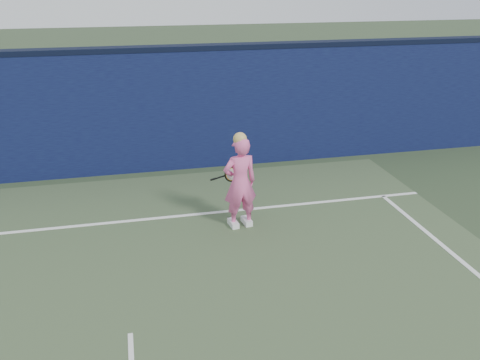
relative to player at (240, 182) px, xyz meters
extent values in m
cube|color=#0C0F37|center=(-1.88, 3.05, 0.47)|extent=(24.00, 0.40, 2.50)
cube|color=black|center=(-1.88, 3.05, 1.77)|extent=(24.00, 0.42, 0.10)
imported|color=pink|center=(0.00, 0.00, -0.01)|extent=(0.61, 0.44, 1.55)
sphere|color=tan|center=(0.00, 0.00, 0.73)|extent=(0.22, 0.22, 0.22)
cube|color=white|center=(0.12, 0.02, -0.73)|extent=(0.16, 0.29, 0.10)
cube|color=white|center=(-0.12, -0.02, -0.73)|extent=(0.16, 0.29, 0.10)
torus|color=black|center=(-0.05, 0.40, -0.01)|extent=(0.28, 0.09, 0.27)
torus|color=yellow|center=(-0.05, 0.40, -0.01)|extent=(0.23, 0.06, 0.22)
cylinder|color=beige|center=(-0.05, 0.40, -0.01)|extent=(0.22, 0.06, 0.22)
cylinder|color=black|center=(-0.25, 0.44, -0.06)|extent=(0.25, 0.03, 0.09)
cylinder|color=black|center=(-0.36, 0.46, -0.10)|extent=(0.11, 0.04, 0.06)
cube|color=white|center=(-1.88, 0.55, -0.77)|extent=(11.00, 0.08, 0.01)
camera|label=1|loc=(-1.69, -7.46, 3.14)|focal=38.00mm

